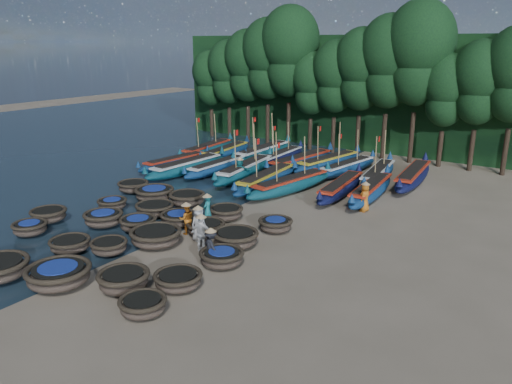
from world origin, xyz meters
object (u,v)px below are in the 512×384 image
Objects in this scene: coracle_14 at (222,257)px; long_boat_7 at (341,187)px; long_boat_8 at (371,190)px; fisherman_6 at (365,196)px; long_boat_1 at (175,162)px; long_boat_15 at (347,167)px; coracle_17 at (179,218)px; coracle_8 at (124,280)px; coracle_11 at (103,218)px; coracle_12 at (138,223)px; fisherman_1 at (207,208)px; coracle_22 at (187,199)px; long_boat_9 at (207,149)px; coracle_3 at (59,275)px; coracle_9 at (178,280)px; long_boat_6 at (291,184)px; coracle_13 at (156,236)px; long_boat_12 at (281,157)px; coracle_18 at (206,227)px; coracle_16 at (155,209)px; fisherman_3 at (211,245)px; fisherman_5 at (240,170)px; long_boat_3 at (218,167)px; long_boat_11 at (263,152)px; coracle_4 at (143,305)px; coracle_19 at (235,238)px; long_boat_5 at (266,179)px; long_boat_17 at (413,176)px; coracle_6 at (70,244)px; long_boat_2 at (187,166)px; long_boat_13 at (301,161)px; coracle_15 at (112,204)px; fisherman_2 at (187,218)px; coracle_10 at (49,215)px; coracle_24 at (275,224)px; fisherman_0 at (198,223)px; long_boat_10 at (226,152)px; coracle_7 at (109,246)px; fisherman_4 at (201,232)px; coracle_23 at (226,212)px; long_boat_14 at (328,162)px; long_boat_16 at (378,174)px; coracle_20 at (133,186)px.

long_boat_7 is (-0.30, 12.57, 0.11)m from coracle_14.
fisherman_6 is at bearing -81.40° from long_boat_8.
long_boat_15 reaches higher than long_boat_1.
coracle_8 is at bearing -63.52° from coracle_17.
coracle_12 is (2.01, 0.58, -0.04)m from coracle_11.
coracle_14 is 1.12× the size of fisherman_1.
long_boat_9 is at bearing 125.11° from coracle_22.
coracle_3 is 4.81m from coracle_9.
long_boat_6 reaches higher than coracle_17.
coracle_13 is (-2.29, 3.98, -0.00)m from coracle_8.
long_boat_8 is 10.86m from long_boat_12.
coracle_16 is at bearing 171.97° from coracle_18.
fisherman_3 is 13.27m from fisherman_5.
long_boat_3 reaches higher than long_boat_1.
long_boat_11 reaches higher than coracle_14.
coracle_11 is 2.94m from coracle_16.
coracle_4 is 0.74× the size of coracle_22.
coracle_19 is 0.32× the size of long_boat_1.
long_boat_5 is 0.98× the size of long_boat_17.
long_boat_2 is (-5.25, 13.83, 0.19)m from coracle_6.
fisherman_3 is at bearing -14.78° from fisherman_6.
long_boat_13 is 8.53m from long_boat_17.
coracle_18 is (2.08, -0.22, -0.01)m from coracle_17.
coracle_22 is at bearing 104.17° from coracle_3.
coracle_13 is 1.20× the size of coracle_15.
long_boat_12 is (1.92, -0.30, -0.08)m from long_boat_11.
fisherman_2 is 3.75m from fisherman_3.
coracle_19 is (-0.68, 4.68, 0.06)m from coracle_9.
long_boat_15 is at bearing 95.93° from coracle_9.
long_boat_5 is 7.19m from long_boat_12.
coracle_24 is (10.89, 5.81, -0.03)m from coracle_10.
coracle_13 is 1.30× the size of fisherman_0.
coracle_12 is 0.26× the size of long_boat_17.
long_boat_10 reaches higher than coracle_14.
long_boat_9 is at bearing -145.55° from fisherman_1.
long_boat_3 is at bearing 109.33° from coracle_12.
coracle_17 is at bearing -9.91° from coracle_16.
coracle_7 is 15.29m from long_boat_7.
long_boat_11 is at bearing 120.62° from long_boat_5.
fisherman_3 reaches higher than long_boat_13.
fisherman_4 is (6.39, -17.18, 0.42)m from long_boat_12.
long_boat_13 is 5.96m from fisherman_5.
long_boat_12 is 3.93× the size of fisherman_0.
coracle_9 is 0.87× the size of coracle_12.
coracle_17 is (-5.25, 7.46, 0.03)m from coracle_4.
coracle_23 is 1.02× the size of fisherman_5.
long_boat_14 is (-4.04, 18.23, 0.15)m from coracle_14.
fisherman_3 is (-0.33, -4.77, 0.42)m from coracle_24.
long_boat_16 reaches higher than coracle_22.
coracle_20 is 13.07m from long_boat_13.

